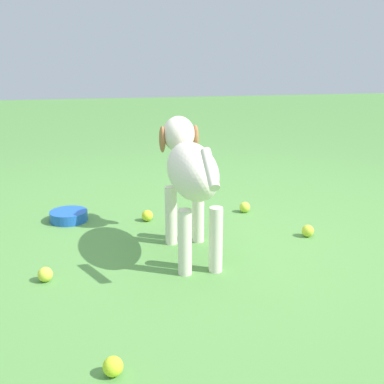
{
  "coord_description": "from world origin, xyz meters",
  "views": [
    {
      "loc": [
        -0.57,
        -2.46,
        1.03
      ],
      "look_at": [
        -0.17,
        -0.14,
        0.33
      ],
      "focal_mm": 48.24,
      "sensor_mm": 36.0,
      "label": 1
    }
  ],
  "objects_px": {
    "dog": "(190,170)",
    "water_bowl": "(69,216)",
    "tennis_ball_2": "(45,274)",
    "tennis_ball_0": "(113,366)",
    "tennis_ball_1": "(147,216)",
    "tennis_ball_4": "(245,207)",
    "tennis_ball_3": "(308,231)"
  },
  "relations": [
    {
      "from": "dog",
      "to": "water_bowl",
      "type": "xyz_separation_m",
      "value": [
        -0.63,
        0.57,
        -0.4
      ]
    },
    {
      "from": "dog",
      "to": "tennis_ball_2",
      "type": "relative_size",
      "value": 14.46
    },
    {
      "from": "tennis_ball_0",
      "to": "tennis_ball_1",
      "type": "bearing_deg",
      "value": 80.75
    },
    {
      "from": "tennis_ball_4",
      "to": "tennis_ball_0",
      "type": "bearing_deg",
      "value": -119.45
    },
    {
      "from": "tennis_ball_1",
      "to": "tennis_ball_2",
      "type": "distance_m",
      "value": 0.88
    },
    {
      "from": "tennis_ball_0",
      "to": "tennis_ball_2",
      "type": "bearing_deg",
      "value": 111.13
    },
    {
      "from": "tennis_ball_1",
      "to": "tennis_ball_2",
      "type": "xyz_separation_m",
      "value": [
        -0.51,
        -0.71,
        0.0
      ]
    },
    {
      "from": "tennis_ball_1",
      "to": "tennis_ball_4",
      "type": "distance_m",
      "value": 0.61
    },
    {
      "from": "tennis_ball_1",
      "to": "tennis_ball_0",
      "type": "bearing_deg",
      "value": -99.25
    },
    {
      "from": "tennis_ball_3",
      "to": "tennis_ball_0",
      "type": "bearing_deg",
      "value": -135.88
    },
    {
      "from": "water_bowl",
      "to": "tennis_ball_1",
      "type": "bearing_deg",
      "value": -9.8
    },
    {
      "from": "tennis_ball_4",
      "to": "tennis_ball_3",
      "type": "bearing_deg",
      "value": -63.19
    },
    {
      "from": "dog",
      "to": "tennis_ball_4",
      "type": "bearing_deg",
      "value": -40.5
    },
    {
      "from": "tennis_ball_1",
      "to": "tennis_ball_2",
      "type": "bearing_deg",
      "value": -125.82
    },
    {
      "from": "tennis_ball_1",
      "to": "water_bowl",
      "type": "xyz_separation_m",
      "value": [
        -0.46,
        0.08,
        -0.0
      ]
    },
    {
      "from": "tennis_ball_0",
      "to": "tennis_ball_2",
      "type": "height_order",
      "value": "same"
    },
    {
      "from": "tennis_ball_1",
      "to": "water_bowl",
      "type": "bearing_deg",
      "value": 170.2
    },
    {
      "from": "tennis_ball_1",
      "to": "dog",
      "type": "bearing_deg",
      "value": -71.0
    },
    {
      "from": "tennis_ball_0",
      "to": "tennis_ball_2",
      "type": "distance_m",
      "value": 0.78
    },
    {
      "from": "dog",
      "to": "tennis_ball_4",
      "type": "relative_size",
      "value": 14.46
    },
    {
      "from": "dog",
      "to": "water_bowl",
      "type": "relative_size",
      "value": 4.34
    },
    {
      "from": "tennis_ball_0",
      "to": "tennis_ball_3",
      "type": "xyz_separation_m",
      "value": [
        1.07,
        1.04,
        0.0
      ]
    },
    {
      "from": "tennis_ball_4",
      "to": "water_bowl",
      "type": "xyz_separation_m",
      "value": [
        -1.06,
        0.02,
        -0.0
      ]
    },
    {
      "from": "tennis_ball_2",
      "to": "tennis_ball_4",
      "type": "distance_m",
      "value": 1.36
    },
    {
      "from": "tennis_ball_4",
      "to": "tennis_ball_1",
      "type": "bearing_deg",
      "value": -174.81
    },
    {
      "from": "tennis_ball_2",
      "to": "tennis_ball_0",
      "type": "bearing_deg",
      "value": -68.87
    },
    {
      "from": "tennis_ball_3",
      "to": "tennis_ball_2",
      "type": "bearing_deg",
      "value": -166.9
    },
    {
      "from": "tennis_ball_3",
      "to": "tennis_ball_4",
      "type": "relative_size",
      "value": 1.0
    },
    {
      "from": "tennis_ball_0",
      "to": "tennis_ball_1",
      "type": "xyz_separation_m",
      "value": [
        0.23,
        1.43,
        0.0
      ]
    },
    {
      "from": "tennis_ball_2",
      "to": "water_bowl",
      "type": "distance_m",
      "value": 0.79
    },
    {
      "from": "tennis_ball_2",
      "to": "tennis_ball_4",
      "type": "height_order",
      "value": "same"
    },
    {
      "from": "tennis_ball_1",
      "to": "tennis_ball_4",
      "type": "height_order",
      "value": "same"
    }
  ]
}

